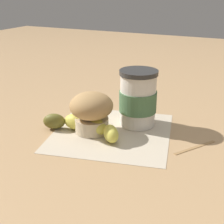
% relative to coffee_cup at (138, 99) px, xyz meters
% --- Properties ---
extents(ground_plane, '(3.00, 3.00, 0.00)m').
position_rel_coffee_cup_xyz_m(ground_plane, '(0.06, -0.04, -0.07)').
color(ground_plane, tan).
extents(paper_napkin, '(0.31, 0.31, 0.00)m').
position_rel_coffee_cup_xyz_m(paper_napkin, '(0.06, -0.04, -0.07)').
color(paper_napkin, beige).
rests_on(paper_napkin, ground_plane).
extents(coffee_cup, '(0.09, 0.09, 0.13)m').
position_rel_coffee_cup_xyz_m(coffee_cup, '(0.00, 0.00, 0.00)').
color(coffee_cup, silver).
rests_on(coffee_cup, paper_napkin).
extents(muffin, '(0.10, 0.10, 0.09)m').
position_rel_coffee_cup_xyz_m(muffin, '(0.08, -0.08, -0.01)').
color(muffin, beige).
rests_on(muffin, paper_napkin).
extents(banana, '(0.08, 0.20, 0.04)m').
position_rel_coffee_cup_xyz_m(banana, '(0.10, -0.09, -0.05)').
color(banana, '#D6CC4C').
rests_on(banana, paper_napkin).
extents(wooden_stirrer, '(0.10, 0.07, 0.00)m').
position_rel_coffee_cup_xyz_m(wooden_stirrer, '(0.06, 0.15, -0.06)').
color(wooden_stirrer, '#9E7547').
rests_on(wooden_stirrer, ground_plane).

